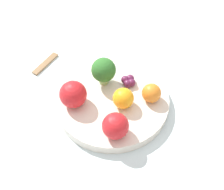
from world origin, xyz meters
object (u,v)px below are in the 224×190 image
orange_front (151,93)px  orange_back (123,98)px  bowl (112,101)px  broccoli (104,70)px  apple_green (115,126)px  grape_cluster (129,81)px  spoon (45,64)px  apple_red (73,94)px

orange_front → orange_back: 0.07m
bowl → broccoli: bearing=48.9°
bowl → broccoli: size_ratio=3.70×
broccoli → orange_back: broccoli is taller
broccoli → orange_back: bearing=-120.1°
apple_green → grape_cluster: size_ratio=1.54×
orange_back → spoon: 0.26m
apple_red → bowl: bearing=-53.2°
apple_red → grape_cluster: apple_red is taller
orange_back → grape_cluster: 0.07m
orange_front → spoon: bearing=89.7°
grape_cluster → apple_green: bearing=-166.3°
bowl → orange_front: 0.10m
broccoli → apple_red: bearing=160.2°
apple_red → orange_back: apple_red is taller
orange_front → bowl: bearing=114.3°
orange_back → spoon: (0.05, 0.25, -0.05)m
orange_back → grape_cluster: orange_back is taller
apple_red → grape_cluster: bearing=-38.5°
broccoli → apple_green: size_ratio=1.26×
bowl → apple_green: 0.11m
grape_cluster → apple_red: bearing=141.5°
broccoli → orange_front: broccoli is taller
apple_green → grape_cluster: bearing=13.7°
broccoli → orange_front: 0.12m
bowl → orange_back: bearing=-102.3°
orange_front → broccoli: bearing=91.3°
apple_green → spoon: bearing=65.6°
broccoli → grape_cluster: bearing=-68.4°
apple_red → apple_green: apple_red is taller
bowl → spoon: 0.22m
broccoli → spoon: broccoli is taller
broccoli → bowl: bearing=-131.1°
orange_front → grape_cluster: (0.02, 0.07, -0.01)m
bowl → apple_green: apple_green is taller
apple_green → orange_front: apple_green is taller
bowl → orange_front: orange_front is taller
grape_cluster → bowl: bearing=163.9°
spoon → orange_back: bearing=-100.3°
apple_red → grape_cluster: size_ratio=1.67×
broccoli → grape_cluster: broccoli is taller
broccoli → apple_green: broccoli is taller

